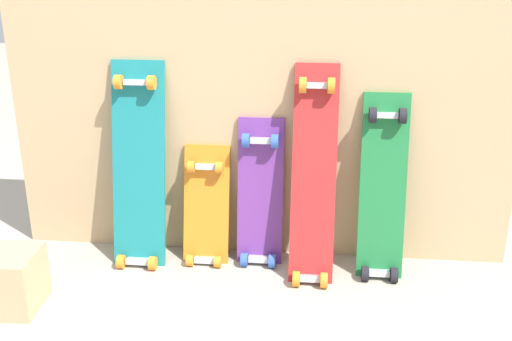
% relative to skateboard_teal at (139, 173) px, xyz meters
% --- Properties ---
extents(ground_plane, '(12.00, 12.00, 0.00)m').
position_rel_skateboard_teal_xyz_m(ground_plane, '(0.49, 0.05, -0.39)').
color(ground_plane, '#A89E8E').
extents(plywood_wall_panel, '(2.11, 0.04, 1.52)m').
position_rel_skateboard_teal_xyz_m(plywood_wall_panel, '(0.49, 0.12, 0.37)').
color(plywood_wall_panel, tan).
rests_on(plywood_wall_panel, ground).
extents(skateboard_teal, '(0.22, 0.24, 0.92)m').
position_rel_skateboard_teal_xyz_m(skateboard_teal, '(0.00, 0.00, 0.00)').
color(skateboard_teal, '#197A7F').
rests_on(skateboard_teal, ground).
extents(skateboard_orange, '(0.19, 0.19, 0.57)m').
position_rel_skateboard_teal_xyz_m(skateboard_orange, '(0.28, 0.02, -0.18)').
color(skateboard_orange, orange).
rests_on(skateboard_orange, ground).
extents(skateboard_purple, '(0.19, 0.17, 0.69)m').
position_rel_skateboard_teal_xyz_m(skateboard_purple, '(0.51, 0.03, -0.11)').
color(skateboard_purple, '#6B338C').
rests_on(skateboard_purple, ground).
extents(skateboard_red, '(0.18, 0.31, 0.92)m').
position_rel_skateboard_teal_xyz_m(skateboard_red, '(0.73, -0.04, 0.00)').
color(skateboard_red, '#B22626').
rests_on(skateboard_red, ground).
extents(skateboard_green, '(0.19, 0.24, 0.80)m').
position_rel_skateboard_teal_xyz_m(skateboard_green, '(1.01, -0.00, -0.05)').
color(skateboard_green, '#1E7238').
rests_on(skateboard_green, ground).
extents(wooden_crate, '(0.23, 0.23, 0.22)m').
position_rel_skateboard_teal_xyz_m(wooden_crate, '(-0.39, -0.44, -0.28)').
color(wooden_crate, tan).
rests_on(wooden_crate, ground).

